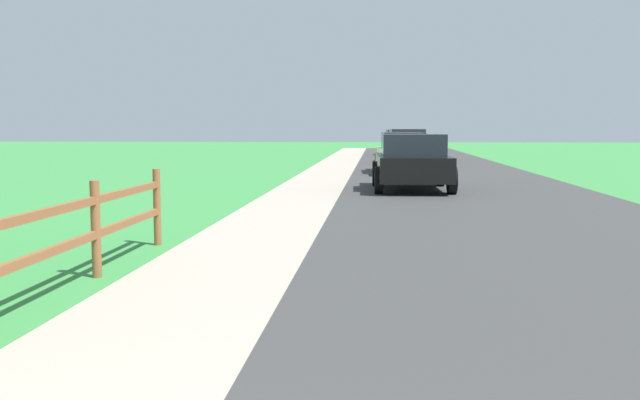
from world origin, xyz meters
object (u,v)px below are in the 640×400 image
(parked_suv_black, at_px, (412,162))
(parked_car_beige, at_px, (403,152))
(parked_car_silver, at_px, (399,142))
(parked_car_red, at_px, (407,145))

(parked_suv_black, height_order, parked_car_beige, parked_suv_black)
(parked_car_beige, relative_size, parked_car_silver, 1.04)
(parked_suv_black, bearing_deg, parked_car_beige, 90.02)
(parked_car_beige, distance_m, parked_car_silver, 18.17)
(parked_car_beige, relative_size, parked_car_red, 1.02)
(parked_suv_black, relative_size, parked_car_silver, 0.90)
(parked_car_beige, xyz_separation_m, parked_car_silver, (0.41, 18.17, 0.01))
(parked_car_silver, bearing_deg, parked_suv_black, -90.90)
(parked_suv_black, relative_size, parked_car_red, 0.88)
(parked_car_red, distance_m, parked_car_silver, 9.21)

